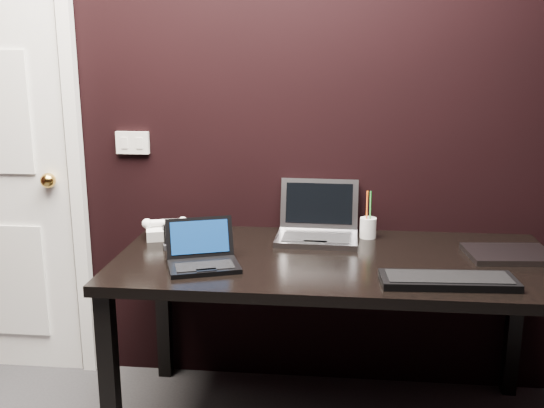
# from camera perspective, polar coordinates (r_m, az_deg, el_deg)

# --- Properties ---
(wall_back) EXTENTS (4.00, 0.00, 4.00)m
(wall_back) POSITION_cam_1_polar(r_m,az_deg,el_deg) (2.66, -0.21, 9.48)
(wall_back) COLOR black
(wall_back) RESTS_ON ground
(wall_switch) EXTENTS (0.15, 0.02, 0.10)m
(wall_switch) POSITION_cam_1_polar(r_m,az_deg,el_deg) (2.81, -12.99, 5.64)
(wall_switch) COLOR silver
(wall_switch) RESTS_ON wall_back
(desk) EXTENTS (1.70, 0.80, 0.74)m
(desk) POSITION_cam_1_polar(r_m,az_deg,el_deg) (2.39, 5.99, -6.77)
(desk) COLOR black
(desk) RESTS_ON ground
(netbook) EXTENTS (0.31, 0.30, 0.16)m
(netbook) POSITION_cam_1_polar(r_m,az_deg,el_deg) (2.26, -6.54, -5.04)
(netbook) COLOR black
(netbook) RESTS_ON desk
(silver_laptop) EXTENTS (0.35, 0.32, 0.23)m
(silver_laptop) POSITION_cam_1_polar(r_m,az_deg,el_deg) (2.58, 4.28, -2.32)
(silver_laptop) COLOR gray
(silver_laptop) RESTS_ON desk
(ext_keyboard) EXTENTS (0.46, 0.18, 0.03)m
(ext_keyboard) POSITION_cam_1_polar(r_m,az_deg,el_deg) (2.16, 16.24, -6.91)
(ext_keyboard) COLOR black
(ext_keyboard) RESTS_ON desk
(closed_laptop) EXTENTS (0.34, 0.26, 0.02)m
(closed_laptop) POSITION_cam_1_polar(r_m,az_deg,el_deg) (2.53, 21.44, -4.41)
(closed_laptop) COLOR gray
(closed_laptop) RESTS_ON desk
(desk_phone) EXTENTS (0.20, 0.19, 0.10)m
(desk_phone) POSITION_cam_1_polar(r_m,az_deg,el_deg) (2.64, -10.00, -2.37)
(desk_phone) COLOR silver
(desk_phone) RESTS_ON desk
(mobile_phone) EXTENTS (0.07, 0.06, 0.10)m
(mobile_phone) POSITION_cam_1_polar(r_m,az_deg,el_deg) (2.48, -9.59, -3.32)
(mobile_phone) COLOR black
(mobile_phone) RESTS_ON desk
(pen_cup) EXTENTS (0.09, 0.09, 0.21)m
(pen_cup) POSITION_cam_1_polar(r_m,az_deg,el_deg) (2.62, 9.03, -2.14)
(pen_cup) COLOR silver
(pen_cup) RESTS_ON desk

